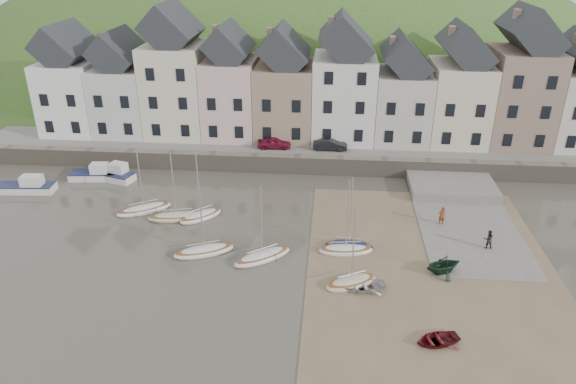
# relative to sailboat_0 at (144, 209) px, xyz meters

# --- Properties ---
(ground) EXTENTS (160.00, 160.00, 0.00)m
(ground) POSITION_rel_sailboat_0_xyz_m (12.83, -7.11, -0.26)
(ground) COLOR #413D33
(ground) RESTS_ON ground
(quay_land) EXTENTS (90.00, 30.00, 1.50)m
(quay_land) POSITION_rel_sailboat_0_xyz_m (12.83, 24.89, 0.49)
(quay_land) COLOR #375B24
(quay_land) RESTS_ON ground
(quay_street) EXTENTS (70.00, 7.00, 0.10)m
(quay_street) POSITION_rel_sailboat_0_xyz_m (12.83, 13.39, 1.29)
(quay_street) COLOR slate
(quay_street) RESTS_ON quay_land
(seawall) EXTENTS (70.00, 1.20, 1.80)m
(seawall) POSITION_rel_sailboat_0_xyz_m (12.83, 9.89, 0.64)
(seawall) COLOR slate
(seawall) RESTS_ON ground
(beach) EXTENTS (18.00, 26.00, 0.06)m
(beach) POSITION_rel_sailboat_0_xyz_m (23.83, -7.11, -0.23)
(beach) COLOR brown
(beach) RESTS_ON ground
(slipway) EXTENTS (8.00, 18.00, 0.12)m
(slipway) POSITION_rel_sailboat_0_xyz_m (27.83, 0.89, -0.20)
(slipway) COLOR slate
(slipway) RESTS_ON ground
(hillside) EXTENTS (134.40, 84.00, 84.00)m
(hillside) POSITION_rel_sailboat_0_xyz_m (7.83, 52.89, -18.25)
(hillside) COLOR #375B24
(hillside) RESTS_ON ground
(townhouse_terrace) EXTENTS (61.05, 8.00, 13.93)m
(townhouse_terrace) POSITION_rel_sailboat_0_xyz_m (14.59, 16.89, 7.06)
(townhouse_terrace) COLOR white
(townhouse_terrace) RESTS_ON quay_land
(sailboat_0) EXTENTS (4.89, 3.85, 6.32)m
(sailboat_0) POSITION_rel_sailboat_0_xyz_m (0.00, 0.00, 0.00)
(sailboat_0) COLOR silver
(sailboat_0) RESTS_ON ground
(sailboat_1) EXTENTS (3.94, 3.77, 6.32)m
(sailboat_1) POSITION_rel_sailboat_0_xyz_m (5.26, -0.80, 0.01)
(sailboat_1) COLOR silver
(sailboat_1) RESTS_ON ground
(sailboat_2) EXTENTS (5.10, 2.54, 6.32)m
(sailboat_2) POSITION_rel_sailboat_0_xyz_m (3.24, -1.12, -0.00)
(sailboat_2) COLOR beige
(sailboat_2) RESTS_ON ground
(sailboat_3) EXTENTS (4.89, 3.27, 6.32)m
(sailboat_3) POSITION_rel_sailboat_0_xyz_m (6.83, -6.33, 0.00)
(sailboat_3) COLOR silver
(sailboat_3) RESTS_ON ground
(sailboat_4) EXTENTS (4.70, 4.01, 6.32)m
(sailboat_4) POSITION_rel_sailboat_0_xyz_m (11.38, -6.72, 0.00)
(sailboat_4) COLOR silver
(sailboat_4) RESTS_ON ground
(sailboat_5) EXTENTS (3.82, 1.64, 6.32)m
(sailboat_5) POSITION_rel_sailboat_0_xyz_m (17.91, -4.59, 0.01)
(sailboat_5) COLOR #161E44
(sailboat_5) RESTS_ON ground
(sailboat_6) EXTENTS (4.34, 2.03, 6.32)m
(sailboat_6) POSITION_rel_sailboat_0_xyz_m (17.64, -5.22, 0.00)
(sailboat_6) COLOR silver
(sailboat_6) RESTS_ON ground
(sailboat_7) EXTENTS (4.11, 3.12, 6.32)m
(sailboat_7) POSITION_rel_sailboat_0_xyz_m (17.97, -9.46, 0.01)
(sailboat_7) COLOR beige
(sailboat_7) RESTS_ON ground
(motorboat_0) EXTENTS (4.80, 2.15, 1.70)m
(motorboat_0) POSITION_rel_sailboat_0_xyz_m (-7.12, 6.41, 0.32)
(motorboat_0) COLOR silver
(motorboat_0) RESTS_ON ground
(motorboat_1) EXTENTS (5.56, 2.14, 1.70)m
(motorboat_1) POSITION_rel_sailboat_0_xyz_m (-12.36, 3.01, 0.32)
(motorboat_1) COLOR silver
(motorboat_1) RESTS_ON ground
(motorboat_2) EXTENTS (4.92, 3.01, 1.70)m
(motorboat_2) POSITION_rel_sailboat_0_xyz_m (-5.28, 6.49, 0.32)
(motorboat_2) COLOR silver
(motorboat_2) RESTS_ON ground
(rowboat_white) EXTENTS (3.46, 2.80, 0.63)m
(rowboat_white) POSITION_rel_sailboat_0_xyz_m (18.71, -9.93, 0.11)
(rowboat_white) COLOR silver
(rowboat_white) RESTS_ON beach
(rowboat_green) EXTENTS (3.50, 3.32, 1.46)m
(rowboat_green) POSITION_rel_sailboat_0_xyz_m (24.54, -7.47, 0.53)
(rowboat_green) COLOR #152F1E
(rowboat_green) RESTS_ON beach
(rowboat_red) EXTENTS (3.23, 2.75, 0.57)m
(rowboat_red) POSITION_rel_sailboat_0_xyz_m (22.92, -14.97, 0.08)
(rowboat_red) COLOR maroon
(rowboat_red) RESTS_ON beach
(person_red) EXTENTS (0.66, 0.52, 1.60)m
(person_red) POSITION_rel_sailboat_0_xyz_m (25.67, -0.19, 0.66)
(person_red) COLOR maroon
(person_red) RESTS_ON slipway
(person_dark) EXTENTS (0.76, 0.60, 1.54)m
(person_dark) POSITION_rel_sailboat_0_xyz_m (28.59, -3.76, 0.63)
(person_dark) COLOR #232228
(person_dark) RESTS_ON slipway
(car_left) EXTENTS (3.58, 1.60, 1.19)m
(car_left) POSITION_rel_sailboat_0_xyz_m (10.20, 12.39, 1.94)
(car_left) COLOR maroon
(car_left) RESTS_ON quay_street
(car_right) EXTENTS (3.60, 1.31, 1.18)m
(car_right) POSITION_rel_sailboat_0_xyz_m (16.12, 12.39, 1.93)
(car_right) COLOR black
(car_right) RESTS_ON quay_street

